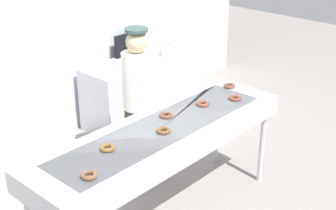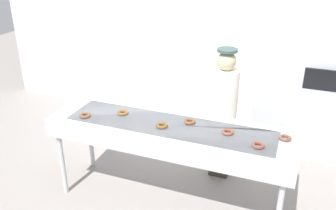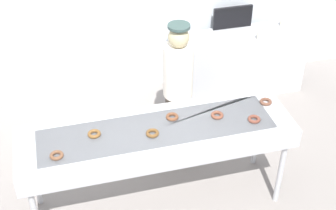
{
  "view_description": "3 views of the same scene",
  "coord_description": "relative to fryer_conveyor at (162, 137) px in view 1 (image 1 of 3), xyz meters",
  "views": [
    {
      "loc": [
        -2.78,
        -2.61,
        2.93
      ],
      "look_at": [
        0.03,
        -0.04,
        1.21
      ],
      "focal_mm": 51.82,
      "sensor_mm": 36.0,
      "label": 1
    },
    {
      "loc": [
        1.2,
        -3.16,
        2.77
      ],
      "look_at": [
        -0.05,
        0.08,
        1.18
      ],
      "focal_mm": 38.53,
      "sensor_mm": 36.0,
      "label": 2
    },
    {
      "loc": [
        -0.79,
        -3.41,
        3.87
      ],
      "look_at": [
        0.12,
        0.05,
        1.22
      ],
      "focal_mm": 51.09,
      "sensor_mm": 36.0,
      "label": 3
    }
  ],
  "objects": [
    {
      "name": "chocolate_donut_6",
      "position": [
        -0.95,
        -0.15,
        0.11
      ],
      "size": [
        0.17,
        0.17,
        0.03
      ],
      "primitive_type": "torus",
      "rotation": [
        0.0,
        0.0,
        2.6
      ],
      "color": "brown",
      "rests_on": "fryer_conveyor"
    },
    {
      "name": "worker_baker",
      "position": [
        0.42,
        0.73,
        0.05
      ],
      "size": [
        0.33,
        0.33,
        1.67
      ],
      "rotation": [
        0.0,
        0.0,
        2.85
      ],
      "color": "#3D3329",
      "rests_on": "ground"
    },
    {
      "name": "paper_cup_2",
      "position": [
        1.87,
        1.72,
        0.0
      ],
      "size": [
        0.07,
        0.07,
        0.12
      ],
      "primitive_type": "cylinder",
      "color": "beige",
      "rests_on": "prep_counter"
    },
    {
      "name": "chocolate_donut_1",
      "position": [
        -0.06,
        -0.07,
        0.11
      ],
      "size": [
        0.17,
        0.17,
        0.03
      ],
      "primitive_type": "torus",
      "rotation": [
        0.0,
        0.0,
        2.08
      ],
      "color": "brown",
      "rests_on": "fryer_conveyor"
    },
    {
      "name": "chocolate_donut_5",
      "position": [
        0.18,
        0.12,
        0.11
      ],
      "size": [
        0.17,
        0.17,
        0.03
      ],
      "primitive_type": "torus",
      "rotation": [
        0.0,
        0.0,
        2.64
      ],
      "color": "brown",
      "rests_on": "fryer_conveyor"
    },
    {
      "name": "chocolate_donut_3",
      "position": [
        0.62,
        0.04,
        0.11
      ],
      "size": [
        0.15,
        0.15,
        0.03
      ],
      "primitive_type": "torus",
      "rotation": [
        0.0,
        0.0,
        0.18
      ],
      "color": "brown",
      "rests_on": "fryer_conveyor"
    },
    {
      "name": "prep_counter",
      "position": [
        1.55,
        1.79,
        -0.48
      ],
      "size": [
        1.79,
        0.6,
        0.84
      ],
      "primitive_type": "cube",
      "color": "#B7BABF",
      "rests_on": "ground"
    },
    {
      "name": "back_wall",
      "position": [
        0.0,
        2.24,
        0.73
      ],
      "size": [
        8.0,
        0.12,
        3.26
      ],
      "primitive_type": "cube",
      "color": "silver",
      "rests_on": "ground"
    },
    {
      "name": "chocolate_donut_2",
      "position": [
        -0.59,
        0.06,
        0.11
      ],
      "size": [
        0.15,
        0.15,
        0.03
      ],
      "primitive_type": "torus",
      "rotation": [
        0.0,
        0.0,
        0.2
      ],
      "color": "brown",
      "rests_on": "fryer_conveyor"
    },
    {
      "name": "paper_cup_0",
      "position": [
        2.23,
        1.9,
        0.0
      ],
      "size": [
        0.07,
        0.07,
        0.12
      ],
      "primitive_type": "cylinder",
      "color": "beige",
      "rests_on": "prep_counter"
    },
    {
      "name": "chocolate_donut_4",
      "position": [
        0.94,
        -0.11,
        0.11
      ],
      "size": [
        0.17,
        0.17,
        0.03
      ],
      "primitive_type": "torus",
      "rotation": [
        0.0,
        0.0,
        2.67
      ],
      "color": "brown",
      "rests_on": "fryer_conveyor"
    },
    {
      "name": "menu_display",
      "position": [
        1.55,
        2.04,
        0.1
      ],
      "size": [
        0.54,
        0.04,
        0.31
      ],
      "primitive_type": "cube",
      "color": "black",
      "rests_on": "prep_counter"
    },
    {
      "name": "fryer_conveyor",
      "position": [
        0.0,
        0.0,
        0.0
      ],
      "size": [
        2.64,
        0.77,
        0.99
      ],
      "color": "#B7BABF",
      "rests_on": "ground"
    },
    {
      "name": "paper_cup_1",
      "position": [
        1.77,
        1.63,
        0.0
      ],
      "size": [
        0.07,
        0.07,
        0.12
      ],
      "primitive_type": "cylinder",
      "color": "beige",
      "rests_on": "prep_counter"
    },
    {
      "name": "chocolate_donut_0",
      "position": [
        1.17,
        0.12,
        0.11
      ],
      "size": [
        0.18,
        0.18,
        0.03
      ],
      "primitive_type": "torus",
      "rotation": [
        0.0,
        0.0,
        0.78
      ],
      "color": "brown",
      "rests_on": "fryer_conveyor"
    }
  ]
}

